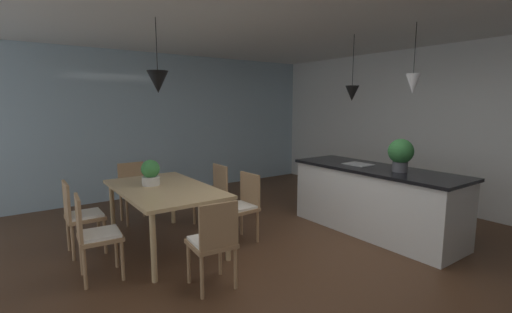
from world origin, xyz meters
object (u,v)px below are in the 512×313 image
(chair_kitchen_end, at_px, (213,241))
(chair_near_left, at_px, (80,214))
(dining_table, at_px, (164,193))
(potted_plant_on_island, at_px, (401,153))
(chair_near_right, at_px, (95,234))
(chair_far_right, at_px, (242,205))
(chair_window_end, at_px, (134,190))
(kitchen_island, at_px, (374,199))
(chair_far_left, at_px, (213,193))
(potted_plant_on_table, at_px, (151,172))

(chair_kitchen_end, bearing_deg, chair_near_left, -151.77)
(dining_table, bearing_deg, potted_plant_on_island, 58.96)
(dining_table, height_order, chair_near_right, chair_near_right)
(chair_far_right, bearing_deg, dining_table, -113.78)
(dining_table, xyz_separation_m, chair_near_right, (0.38, -0.87, -0.21))
(chair_window_end, relative_size, kitchen_island, 0.37)
(chair_far_left, xyz_separation_m, potted_plant_on_island, (1.91, 1.65, 0.66))
(chair_near_right, distance_m, potted_plant_on_island, 3.65)
(potted_plant_on_island, distance_m, potted_plant_on_table, 3.14)
(kitchen_island, relative_size, potted_plant_on_table, 7.37)
(chair_kitchen_end, height_order, potted_plant_on_island, potted_plant_on_island)
(chair_window_end, xyz_separation_m, kitchen_island, (2.40, 2.52, -0.01))
(kitchen_island, bearing_deg, chair_far_right, -115.40)
(dining_table, xyz_separation_m, potted_plant_on_table, (-0.20, -0.09, 0.23))
(potted_plant_on_table, bearing_deg, potted_plant_on_island, 56.62)
(chair_far_left, relative_size, potted_plant_on_table, 2.74)
(chair_kitchen_end, height_order, kitchen_island, kitchen_island)
(chair_far_right, xyz_separation_m, chair_window_end, (-1.62, -0.87, 0.00))
(chair_far_right, bearing_deg, kitchen_island, 64.60)
(chair_near_left, relative_size, chair_far_right, 1.00)
(kitchen_island, bearing_deg, potted_plant_on_island, 0.00)
(chair_kitchen_end, height_order, chair_window_end, same)
(dining_table, height_order, chair_near_left, chair_near_left)
(chair_far_right, xyz_separation_m, potted_plant_on_table, (-0.59, -0.96, 0.44))
(chair_near_right, distance_m, potted_plant_on_table, 1.08)
(chair_kitchen_end, bearing_deg, chair_far_right, 133.96)
(chair_near_left, bearing_deg, chair_near_right, 0.01)
(chair_kitchen_end, xyz_separation_m, potted_plant_on_table, (-1.43, -0.08, 0.44))
(chair_window_end, distance_m, potted_plant_on_island, 3.79)
(chair_near_left, relative_size, kitchen_island, 0.37)
(chair_far_right, bearing_deg, potted_plant_on_island, 55.51)
(chair_near_left, relative_size, potted_plant_on_island, 2.09)
(chair_far_left, distance_m, chair_near_right, 1.91)
(dining_table, relative_size, potted_plant_on_island, 4.14)
(potted_plant_on_table, bearing_deg, chair_far_right, 58.60)
(chair_far_right, distance_m, potted_plant_on_island, 2.11)
(chair_window_end, relative_size, potted_plant_on_island, 2.09)
(chair_far_left, relative_size, chair_far_right, 1.00)
(chair_far_right, height_order, kitchen_island, kitchen_island)
(chair_near_left, height_order, chair_far_left, same)
(chair_far_right, bearing_deg, chair_near_left, -113.87)
(kitchen_island, relative_size, potted_plant_on_island, 5.61)
(chair_kitchen_end, xyz_separation_m, potted_plant_on_island, (0.29, 2.53, 0.66))
(chair_far_left, bearing_deg, chair_far_right, -0.01)
(chair_kitchen_end, bearing_deg, potted_plant_on_table, -176.73)
(potted_plant_on_island, bearing_deg, chair_far_right, -124.49)
(potted_plant_on_table, bearing_deg, chair_window_end, 175.16)
(chair_window_end, bearing_deg, dining_table, -0.06)
(chair_near_left, relative_size, chair_far_left, 1.00)
(chair_far_left, height_order, chair_near_right, same)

